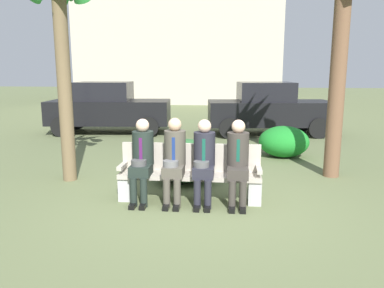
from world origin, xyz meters
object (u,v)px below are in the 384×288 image
Objects in this scene: seated_man_centerright at (204,158)px; parked_car_near at (109,108)px; building_backdrop at (183,29)px; palm_tree_short at (58,11)px; park_bench at (190,173)px; parked_car_far at (269,109)px; seated_man_rightmost at (238,158)px; street_lamp at (66,66)px; shrub_mid_lawn at (184,161)px; seated_man_leftmost at (142,156)px; seated_man_centerleft at (174,156)px; shrub_near_bench at (284,142)px.

seated_man_centerright is 0.33× the size of parked_car_near.
palm_tree_short is at bearing -89.49° from building_backdrop.
seated_man_centerright is (0.23, -0.13, 0.30)m from park_bench.
palm_tree_short reaches higher than parked_car_far.
seated_man_rightmost is 0.31× the size of palm_tree_short.
street_lamp is at bearing 112.61° from palm_tree_short.
park_bench is 1.75× the size of shrub_mid_lawn.
seated_man_centerright is at bearing 0.01° from seated_man_leftmost.
parked_car_near is at bearing 115.62° from seated_man_centerleft.
street_lamp reaches higher than shrub_near_bench.
palm_tree_short is (-3.17, 1.00, 2.34)m from seated_man_rightmost.
shrub_mid_lawn is (0.54, 1.13, -0.33)m from seated_man_leftmost.
shrub_mid_lawn is at bearing -83.05° from building_backdrop.
parked_car_far is at bearing 69.45° from shrub_mid_lawn.
seated_man_rightmost is at bearing -49.39° from shrub_mid_lawn.
seated_man_leftmost reaches higher than shrub_near_bench.
parked_car_near is (-5.28, 3.06, 0.46)m from shrub_near_bench.
seated_man_centerleft reaches higher than park_bench.
shrub_near_bench is 3.14m from shrub_mid_lawn.
park_bench is 0.17× the size of building_backdrop.
parked_car_near is (-3.34, 6.35, 0.40)m from park_bench.
shrub_near_bench is 0.30× the size of parked_car_far.
shrub_near_bench is 0.30× the size of parked_car_near.
park_bench is at bearing -49.39° from street_lamp.
shrub_near_bench is (1.18, 3.42, -0.36)m from seated_man_rightmost.
parked_car_near is at bearing 118.88° from seated_man_centerright.
parked_car_near reaches higher than park_bench.
parked_car_near is (-4.10, 6.47, 0.10)m from seated_man_rightmost.
parked_car_near is (-3.13, 5.35, 0.43)m from shrub_mid_lawn.
seated_man_rightmost is 0.33× the size of parked_car_near.
seated_man_centerleft is 0.99m from seated_man_rightmost.
seated_man_leftmost is at bearing -55.90° from street_lamp.
shrub_near_bench is at bearing 29.11° from palm_tree_short.
street_lamp is (-0.65, -1.69, 1.34)m from parked_car_near.
street_lamp is (-1.58, 3.78, -0.91)m from palm_tree_short.
shrub_near_bench is at bearing -75.31° from building_backdrop.
seated_man_leftmost is at bearing -84.91° from building_backdrop.
street_lamp reaches higher than seated_man_centerleft.
palm_tree_short reaches higher than seated_man_centerright.
seated_man_leftmost is at bearing -179.77° from seated_man_rightmost.
shrub_near_bench is (1.70, 3.43, -0.36)m from seated_man_centerright.
seated_man_rightmost is 0.10× the size of building_backdrop.
seated_man_leftmost is 0.37× the size of street_lamp.
street_lamp is at bearing -95.03° from building_backdrop.
shrub_near_bench is 6.11m from parked_car_near.
park_bench is 0.54× the size of palm_tree_short.
park_bench is at bearing -120.42° from shrub_near_bench.
building_backdrop is (-0.18, 19.68, 1.68)m from palm_tree_short.
palm_tree_short is at bearing -150.89° from shrub_near_bench.
building_backdrop is (-4.52, 17.26, 4.39)m from shrub_near_bench.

